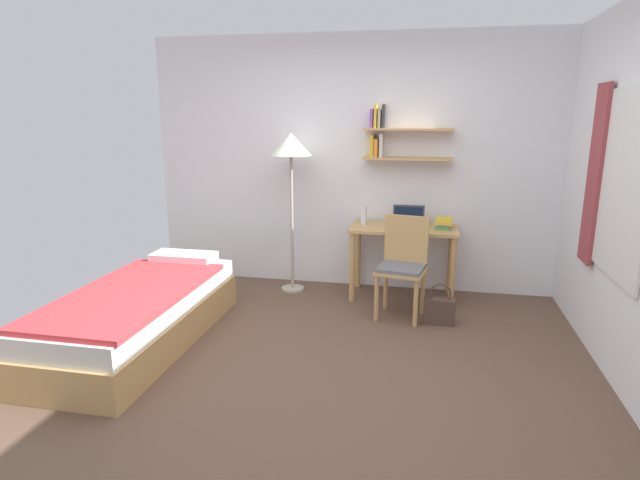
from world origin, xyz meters
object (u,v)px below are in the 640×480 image
book_stack (444,223)px  bed (141,314)px  handbag (439,310)px  desk (403,241)px  laptop (408,221)px  desk_chair (403,263)px  water_bottle (364,214)px  standing_lamp (291,152)px

book_stack → bed: bearing=-147.2°
book_stack → handbag: size_ratio=0.68×
desk → laptop: bearing=28.1°
desk → desk_chair: desk_chair is taller
desk_chair → book_stack: (0.36, 0.52, 0.28)m
desk → book_stack: bearing=4.2°
water_bottle → book_stack: bearing=-0.7°
laptop → standing_lamp: bearing=-178.1°
desk → desk_chair: size_ratio=1.15×
desk → handbag: bearing=-60.4°
bed → handbag: size_ratio=5.45×
desk_chair → desk: bearing=92.5°
laptop → handbag: size_ratio=0.83×
standing_lamp → book_stack: size_ratio=6.33×
laptop → desk_chair: bearing=-91.8°
laptop → bed: bearing=-143.2°
bed → desk_chair: bearing=26.7°
standing_lamp → book_stack: (1.52, 0.05, -0.66)m
bed → laptop: (2.05, 1.53, 0.54)m
desk → book_stack: 0.43m
book_stack → laptop: bearing=-178.7°
book_stack → handbag: 0.93m
laptop → handbag: bearing=-63.8°
bed → book_stack: size_ratio=7.96×
book_stack → desk_chair: bearing=-124.6°
desk_chair → water_bottle: bearing=128.8°
desk_chair → water_bottle: water_bottle is taller
bed → desk_chair: desk_chair is taller
desk → water_bottle: size_ratio=5.07×
desk_chair → bed: bearing=-153.3°
desk → book_stack: book_stack is taller
laptop → book_stack: bearing=1.3°
handbag → desk_chair: bearing=156.2°
water_bottle → handbag: water_bottle is taller
laptop → water_bottle: size_ratio=1.51×
bed → laptop: 2.61m
bed → desk_chair: (2.03, 1.02, 0.26)m
desk → water_bottle: bearing=174.6°
water_bottle → desk_chair: bearing=-51.2°
desk_chair → laptop: laptop is taller
bed → handbag: (2.37, 0.87, -0.11)m
book_stack → standing_lamp: bearing=-178.2°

